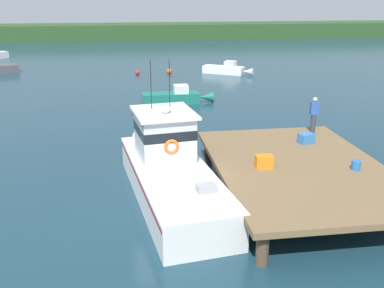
{
  "coord_description": "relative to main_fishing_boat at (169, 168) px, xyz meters",
  "views": [
    {
      "loc": [
        -1.22,
        -14.17,
        7.05
      ],
      "look_at": [
        1.2,
        2.28,
        1.4
      ],
      "focal_mm": 41.34,
      "sensor_mm": 36.0,
      "label": 1
    }
  ],
  "objects": [
    {
      "name": "mooring_buoy_spare_mooring",
      "position": [
        -1.04,
        12.11,
        -0.84
      ],
      "size": [
        0.34,
        0.34,
        0.34
      ],
      "primitive_type": "sphere",
      "color": "#EA5B19",
      "rests_on": "ground"
    },
    {
      "name": "ground_plane",
      "position": [
        -0.12,
        -0.84,
        -1.01
      ],
      "size": [
        200.0,
        200.0,
        0.0
      ],
      "primitive_type": "plane",
      "color": "#193847"
    },
    {
      "name": "mooring_buoy_outer",
      "position": [
        -0.42,
        25.92,
        -0.8
      ],
      "size": [
        0.41,
        0.41,
        0.41
      ],
      "primitive_type": "sphere",
      "color": "red",
      "rests_on": "ground"
    },
    {
      "name": "mooring_buoy_inshore",
      "position": [
        2.56,
        26.02,
        -0.76
      ],
      "size": [
        0.5,
        0.5,
        0.5
      ],
      "primitive_type": "sphere",
      "color": "#EA5B19",
      "rests_on": "ground"
    },
    {
      "name": "moored_boat_far_left",
      "position": [
        7.86,
        25.2,
        -0.59
      ],
      "size": [
        4.54,
        3.35,
        1.21
      ],
      "color": "white",
      "rests_on": "ground"
    },
    {
      "name": "deckhand_by_the_boat",
      "position": [
        6.67,
        2.73,
        1.05
      ],
      "size": [
        0.36,
        0.22,
        1.63
      ],
      "color": "#383842",
      "rests_on": "dock"
    },
    {
      "name": "mooring_buoy_channel_marker",
      "position": [
        1.21,
        9.9,
        -0.79
      ],
      "size": [
        0.43,
        0.43,
        0.43
      ],
      "primitive_type": "sphere",
      "color": "#EA5B19",
      "rests_on": "ground"
    },
    {
      "name": "main_fishing_boat",
      "position": [
        0.0,
        0.0,
        0.0
      ],
      "size": [
        3.61,
        9.96,
        4.8
      ],
      "color": "white",
      "rests_on": "ground"
    },
    {
      "name": "bait_bucket",
      "position": [
        6.45,
        -1.59,
        0.36
      ],
      "size": [
        0.32,
        0.32,
        0.34
      ],
      "primitive_type": "cylinder",
      "color": "#2866B2",
      "rests_on": "dock"
    },
    {
      "name": "crate_single_far",
      "position": [
        3.32,
        -0.91,
        0.41
      ],
      "size": [
        0.63,
        0.48,
        0.44
      ],
      "primitive_type": "cube",
      "rotation": [
        0.0,
        0.0,
        -0.07
      ],
      "color": "orange",
      "rests_on": "dock"
    },
    {
      "name": "moored_boat_mid_harbor",
      "position": [
        1.88,
        14.32,
        -0.59
      ],
      "size": [
        4.82,
        1.23,
        1.23
      ],
      "color": "#196B5B",
      "rests_on": "ground"
    },
    {
      "name": "far_shoreline",
      "position": [
        -0.12,
        61.16,
        0.19
      ],
      "size": [
        120.0,
        8.0,
        2.4
      ],
      "primitive_type": "cube",
      "color": "#284723",
      "rests_on": "ground"
    },
    {
      "name": "crate_stack_near_edge",
      "position": [
        5.86,
        1.48,
        0.39
      ],
      "size": [
        0.7,
        0.59,
        0.4
      ],
      "primitive_type": "cube",
      "rotation": [
        0.0,
        0.0,
        0.27
      ],
      "color": "#3370B2",
      "rests_on": "dock"
    },
    {
      "name": "dock",
      "position": [
        4.68,
        -0.84,
        0.07
      ],
      "size": [
        6.0,
        9.0,
        1.2
      ],
      "color": "#4C3D2D",
      "rests_on": "ground"
    }
  ]
}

